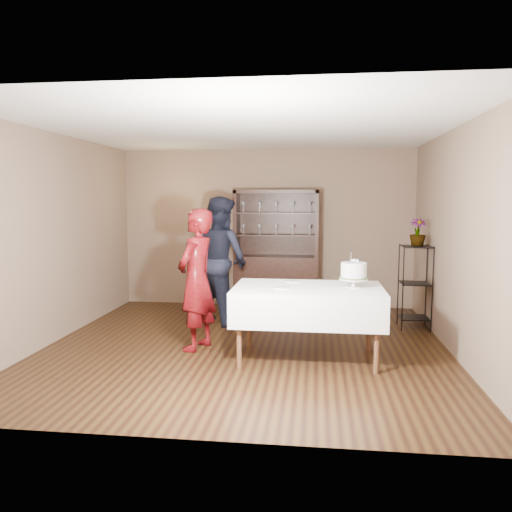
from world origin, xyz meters
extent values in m
plane|color=black|center=(0.00, 0.00, 0.00)|extent=(5.00, 5.00, 0.00)
plane|color=silver|center=(0.00, 0.00, 2.70)|extent=(5.00, 5.00, 0.00)
cube|color=brown|center=(0.00, 2.50, 1.35)|extent=(5.00, 0.02, 2.70)
cube|color=brown|center=(-2.50, 0.00, 1.35)|extent=(0.02, 5.00, 2.70)
cube|color=brown|center=(2.50, 0.00, 1.35)|extent=(0.02, 5.00, 2.70)
cube|color=black|center=(0.20, 2.24, 0.45)|extent=(1.40, 0.48, 0.90)
cube|color=black|center=(0.20, 2.46, 1.45)|extent=(1.40, 0.03, 1.10)
cube|color=black|center=(0.20, 2.24, 1.97)|extent=(1.40, 0.48, 0.06)
cube|color=black|center=(0.20, 2.24, 1.25)|extent=(1.28, 0.42, 0.02)
cube|color=black|center=(0.20, 2.24, 1.62)|extent=(1.28, 0.42, 0.02)
cylinder|color=black|center=(2.08, 1.00, 0.60)|extent=(0.02, 0.02, 1.20)
cylinder|color=black|center=(2.48, 1.00, 0.60)|extent=(0.02, 0.02, 1.20)
cylinder|color=black|center=(2.08, 1.40, 0.60)|extent=(0.02, 0.02, 1.20)
cylinder|color=black|center=(2.48, 1.40, 0.60)|extent=(0.02, 0.02, 1.20)
cube|color=black|center=(2.28, 1.20, 0.15)|extent=(0.40, 0.40, 0.02)
cube|color=black|center=(2.28, 1.20, 0.65)|extent=(0.40, 0.40, 0.01)
cube|color=black|center=(2.28, 1.20, 1.18)|extent=(0.40, 0.40, 0.02)
cube|color=silver|center=(0.78, -0.41, 0.65)|extent=(1.70, 1.05, 0.39)
cylinder|color=#53321E|center=(0.04, -0.82, 0.40)|extent=(0.06, 0.06, 0.81)
cylinder|color=#53321E|center=(1.52, -0.83, 0.40)|extent=(0.06, 0.06, 0.81)
cylinder|color=#53321E|center=(0.04, 0.00, 0.40)|extent=(0.06, 0.06, 0.81)
cylinder|color=#53321E|center=(1.52, 0.00, 0.40)|extent=(0.06, 0.06, 0.81)
imported|color=#3C0705|center=(-0.58, -0.17, 0.87)|extent=(0.58, 0.73, 1.74)
imported|color=black|center=(-0.55, 1.19, 0.95)|extent=(1.16, 1.14, 1.89)
cylinder|color=white|center=(1.29, -0.39, 0.86)|extent=(0.18, 0.18, 0.01)
cylinder|color=white|center=(1.29, -0.39, 0.90)|extent=(0.05, 0.05, 0.09)
cylinder|color=white|center=(1.29, -0.39, 0.95)|extent=(0.32, 0.32, 0.01)
cylinder|color=#3E632F|center=(1.29, -0.39, 0.96)|extent=(0.32, 0.32, 0.02)
cylinder|color=white|center=(1.29, -0.39, 1.04)|extent=(0.37, 0.37, 0.18)
sphere|color=#5065AD|center=(1.32, -0.39, 1.15)|extent=(0.02, 0.02, 0.02)
cube|color=silver|center=(1.26, -0.41, 1.20)|extent=(0.02, 0.02, 0.13)
cube|color=black|center=(1.26, -0.41, 1.27)|extent=(0.02, 0.02, 0.05)
cylinder|color=white|center=(0.49, -0.56, 0.86)|extent=(0.24, 0.24, 0.01)
cylinder|color=white|center=(0.59, -0.10, 0.86)|extent=(0.23, 0.23, 0.01)
imported|color=#3E632F|center=(2.29, 1.19, 1.38)|extent=(0.23, 0.23, 0.39)
camera|label=1|loc=(0.87, -6.07, 1.85)|focal=35.00mm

